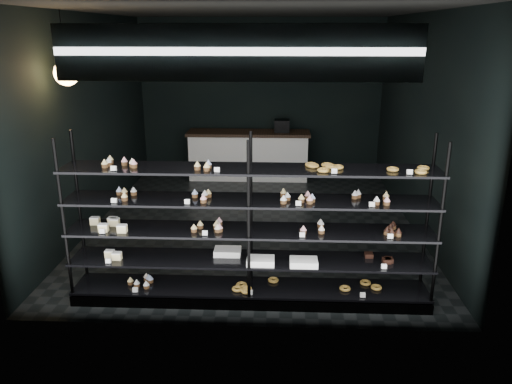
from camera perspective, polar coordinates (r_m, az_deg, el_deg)
room at (r=7.63m, az=-0.28°, el=7.87°), size 5.01×6.01×3.20m
display_shelf at (r=5.57m, az=-1.02°, el=-6.54°), size 4.00×0.50×1.91m
signage at (r=4.60m, az=-2.20°, el=15.59°), size 3.30×0.05×0.50m
pendant_lamp at (r=6.57m, az=-20.85°, el=12.58°), size 0.30×0.30×0.88m
service_counter at (r=10.32m, az=-0.79°, el=4.31°), size 2.49×0.65×1.23m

